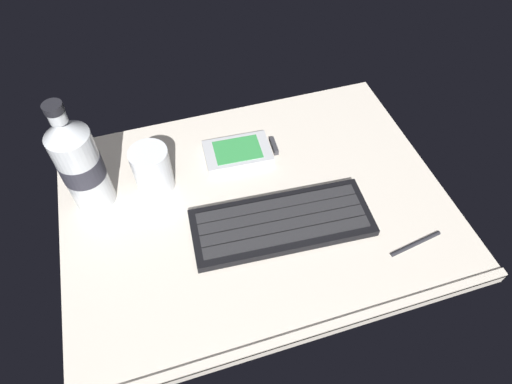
{
  "coord_description": "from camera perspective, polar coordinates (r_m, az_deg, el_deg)",
  "views": [
    {
      "loc": [
        -12.78,
        -41.68,
        59.0
      ],
      "look_at": [
        0.0,
        0.0,
        3.0
      ],
      "focal_mm": 30.48,
      "sensor_mm": 36.0,
      "label": 1
    }
  ],
  "objects": [
    {
      "name": "water_bottle",
      "position": [
        0.72,
        -22.11,
        3.47
      ],
      "size": [
        6.73,
        6.73,
        20.8
      ],
      "color": "silver",
      "rests_on": "ground_plane"
    },
    {
      "name": "juice_cup",
      "position": [
        0.75,
        -13.41,
        2.69
      ],
      "size": [
        6.4,
        6.4,
        8.5
      ],
      "color": "silver",
      "rests_on": "ground_plane"
    },
    {
      "name": "stylus_pen",
      "position": [
        0.73,
        20.26,
        -6.27
      ],
      "size": [
        9.49,
        2.17,
        0.7
      ],
      "primitive_type": "cylinder",
      "rotation": [
        0.0,
        1.57,
        0.16
      ],
      "color": "#26262B",
      "rests_on": "ground_plane"
    },
    {
      "name": "ground_plane",
      "position": [
        0.74,
        0.05,
        -2.03
      ],
      "size": [
        64.0,
        48.0,
        2.8
      ],
      "color": "beige"
    },
    {
      "name": "handheld_device",
      "position": [
        0.8,
        -1.97,
        5.32
      ],
      "size": [
        13.1,
        8.26,
        1.5
      ],
      "color": "#B7BABF",
      "rests_on": "ground_plane"
    },
    {
      "name": "keyboard",
      "position": [
        0.7,
        3.4,
        -4.02
      ],
      "size": [
        29.65,
        12.85,
        1.7
      ],
      "color": "black",
      "rests_on": "ground_plane"
    }
  ]
}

